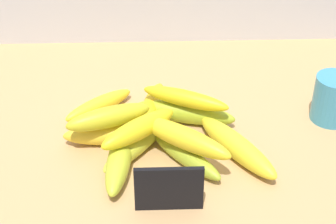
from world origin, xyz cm
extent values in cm
cube|color=tan|center=(0.00, 0.00, 1.50)|extent=(110.00, 76.00, 3.00)
cube|color=black|center=(0.80, -21.07, 7.20)|extent=(11.00, 0.80, 8.40)
cube|color=#916048|center=(0.80, -20.27, 3.30)|extent=(9.90, 1.20, 0.60)
cylinder|color=teal|center=(34.01, 3.17, 7.71)|extent=(8.00, 8.00, 9.43)
ellipsoid|color=gold|center=(-1.75, 5.57, 4.91)|extent=(7.71, 17.91, 3.82)
ellipsoid|color=#9EB12B|center=(4.32, -9.92, 4.68)|extent=(13.30, 14.98, 3.35)
ellipsoid|color=#9FB427|center=(4.84, 3.14, 5.11)|extent=(20.42, 9.87, 4.22)
ellipsoid|color=gold|center=(-4.35, -6.16, 4.85)|extent=(14.43, 17.80, 3.69)
ellipsoid|color=gold|center=(-8.76, -3.35, 5.07)|extent=(19.33, 5.08, 4.14)
ellipsoid|color=yellow|center=(13.58, -8.10, 5.15)|extent=(14.49, 19.90, 4.31)
ellipsoid|color=yellow|center=(-12.42, 7.04, 4.68)|extent=(14.40, 12.82, 3.36)
ellipsoid|color=gold|center=(-7.49, -10.43, 5.10)|extent=(6.09, 19.97, 4.20)
ellipsoid|color=yellow|center=(4.82, 2.54, 8.86)|extent=(17.34, 10.44, 3.28)
ellipsoid|color=gold|center=(-9.59, -3.63, 9.11)|extent=(16.36, 9.41, 3.93)
ellipsoid|color=yellow|center=(3.67, -9.14, 8.34)|extent=(17.91, 14.94, 3.97)
ellipsoid|color=yellow|center=(-4.10, -6.78, 8.62)|extent=(14.99, 13.49, 3.85)
camera|label=1|loc=(-1.55, -84.72, 65.82)|focal=57.97mm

